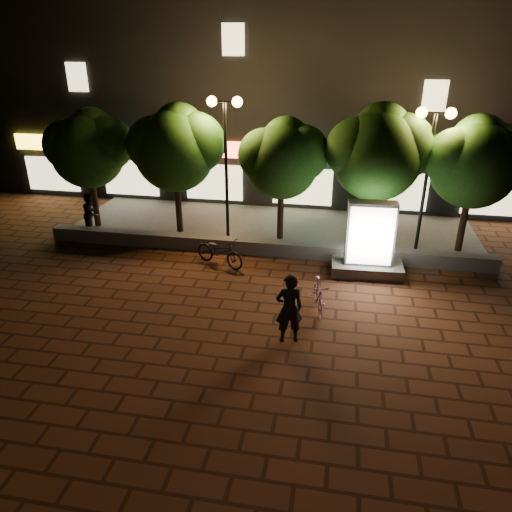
% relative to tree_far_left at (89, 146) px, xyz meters
% --- Properties ---
extents(ground, '(80.00, 80.00, 0.00)m').
position_rel_tree_far_left_xyz_m(ground, '(6.95, -5.46, -3.29)').
color(ground, '#522B19').
rests_on(ground, ground).
extents(retaining_wall, '(16.00, 0.45, 0.50)m').
position_rel_tree_far_left_xyz_m(retaining_wall, '(6.95, -1.46, -3.04)').
color(retaining_wall, slate).
rests_on(retaining_wall, ground).
extents(sidewalk, '(16.00, 5.00, 0.08)m').
position_rel_tree_far_left_xyz_m(sidewalk, '(6.95, 1.04, -3.25)').
color(sidewalk, slate).
rests_on(sidewalk, ground).
extents(building_block, '(28.00, 8.12, 11.30)m').
position_rel_tree_far_left_xyz_m(building_block, '(6.94, 7.53, 1.70)').
color(building_block, black).
rests_on(building_block, ground).
extents(tree_far_left, '(3.36, 2.80, 4.63)m').
position_rel_tree_far_left_xyz_m(tree_far_left, '(0.00, 0.00, 0.00)').
color(tree_far_left, black).
rests_on(tree_far_left, sidewalk).
extents(tree_left, '(3.60, 3.00, 4.89)m').
position_rel_tree_far_left_xyz_m(tree_left, '(3.50, 0.00, 0.15)').
color(tree_left, black).
rests_on(tree_left, sidewalk).
extents(tree_mid, '(3.24, 2.70, 4.50)m').
position_rel_tree_far_left_xyz_m(tree_mid, '(7.50, -0.00, -0.08)').
color(tree_mid, black).
rests_on(tree_mid, sidewalk).
extents(tree_right, '(3.72, 3.10, 5.07)m').
position_rel_tree_far_left_xyz_m(tree_right, '(10.80, 0.00, 0.27)').
color(tree_right, black).
rests_on(tree_right, sidewalk).
extents(tree_far_right, '(3.48, 2.90, 4.76)m').
position_rel_tree_far_left_xyz_m(tree_far_right, '(14.00, 0.00, 0.08)').
color(tree_far_right, black).
rests_on(tree_far_right, sidewalk).
extents(street_lamp_left, '(1.26, 0.36, 5.18)m').
position_rel_tree_far_left_xyz_m(street_lamp_left, '(5.45, -0.26, 0.74)').
color(street_lamp_left, black).
rests_on(street_lamp_left, sidewalk).
extents(street_lamp_right, '(1.26, 0.36, 4.98)m').
position_rel_tree_far_left_xyz_m(street_lamp_right, '(12.45, -0.26, 0.60)').
color(street_lamp_right, black).
rests_on(street_lamp_right, sidewalk).
extents(ad_kiosk, '(2.33, 1.23, 2.47)m').
position_rel_tree_far_left_xyz_m(ad_kiosk, '(10.64, -2.42, -2.30)').
color(ad_kiosk, slate).
rests_on(ad_kiosk, ground).
extents(scooter_pink, '(0.75, 1.61, 0.93)m').
position_rel_tree_far_left_xyz_m(scooter_pink, '(9.20, -5.03, -2.82)').
color(scooter_pink, '#C07BA8').
rests_on(scooter_pink, ground).
extents(rider, '(0.80, 0.64, 1.90)m').
position_rel_tree_far_left_xyz_m(rider, '(8.55, -6.67, -2.34)').
color(rider, black).
rests_on(rider, ground).
extents(scooter_parked, '(2.02, 1.40, 1.01)m').
position_rel_tree_far_left_xyz_m(scooter_parked, '(5.74, -2.64, -2.79)').
color(scooter_parked, black).
rests_on(scooter_parked, ground).
extents(pedestrian, '(0.79, 0.92, 1.64)m').
position_rel_tree_far_left_xyz_m(pedestrian, '(0.22, -0.94, -2.39)').
color(pedestrian, black).
rests_on(pedestrian, sidewalk).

